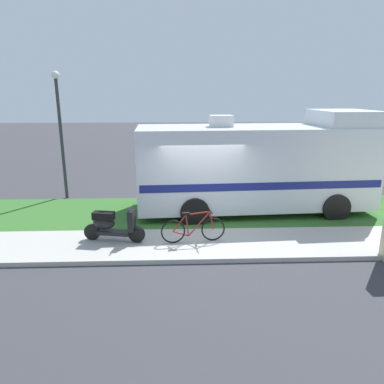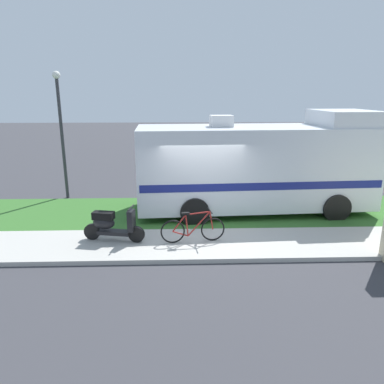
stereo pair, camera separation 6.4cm
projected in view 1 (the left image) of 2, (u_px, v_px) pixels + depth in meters
ground_plane at (203, 230)px, 10.76m from camera, size 80.00×80.00×0.00m
sidewalk at (206, 244)px, 9.59m from camera, size 24.00×2.00×0.12m
grass_strip at (200, 213)px, 12.19m from camera, size 24.00×3.40×0.08m
motorhome_rv at (258, 166)px, 11.97m from camera, size 7.80×2.84×3.41m
scooter at (112, 225)px, 9.56m from camera, size 1.67×0.59×0.97m
bicycle at (193, 229)px, 9.51m from camera, size 1.71×0.52×0.88m
pickup_truck_near at (302, 161)px, 16.38m from camera, size 5.46×2.24×1.82m
street_lamp_post at (60, 125)px, 13.27m from camera, size 0.28×0.28×4.71m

